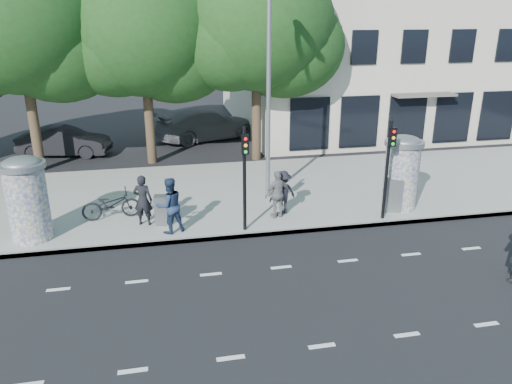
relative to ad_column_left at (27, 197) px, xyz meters
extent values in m
plane|color=black|center=(7.20, -4.50, -1.54)|extent=(120.00, 120.00, 0.00)
cube|color=gray|center=(7.20, 3.00, -1.46)|extent=(40.00, 8.00, 0.15)
cube|color=slate|center=(7.20, -0.95, -1.46)|extent=(40.00, 0.10, 0.16)
cube|color=silver|center=(7.20, -6.70, -1.53)|extent=(32.00, 0.12, 0.01)
cube|color=silver|center=(7.20, -3.10, -1.53)|extent=(32.00, 0.12, 0.01)
cylinder|color=beige|center=(0.00, 0.00, -0.24)|extent=(1.20, 1.20, 2.30)
cylinder|color=slate|center=(0.00, 0.00, 0.99)|extent=(1.36, 1.36, 0.16)
ellipsoid|color=slate|center=(0.00, 0.00, 1.07)|extent=(1.10, 1.10, 0.38)
cylinder|color=beige|center=(12.40, 0.20, -0.24)|extent=(1.20, 1.20, 2.30)
cylinder|color=slate|center=(12.40, 0.20, 0.99)|extent=(1.36, 1.36, 0.16)
ellipsoid|color=slate|center=(12.40, 0.20, 1.07)|extent=(1.10, 1.10, 0.38)
cylinder|color=black|center=(6.60, -0.65, 0.31)|extent=(0.11, 0.11, 3.40)
cube|color=black|center=(6.60, -0.83, 1.51)|extent=(0.22, 0.14, 0.62)
cylinder|color=black|center=(11.40, -0.65, 0.31)|extent=(0.11, 0.11, 3.40)
cube|color=black|center=(11.40, -0.83, 1.51)|extent=(0.22, 0.14, 0.62)
cylinder|color=slate|center=(8.00, 2.20, 2.61)|extent=(0.16, 0.16, 8.00)
cylinder|color=#38281C|center=(-1.30, 8.00, 0.82)|extent=(0.44, 0.44, 4.73)
ellipsoid|color=#1C3814|center=(-1.30, 8.00, 4.97)|extent=(7.20, 7.20, 6.12)
cylinder|color=#38281C|center=(3.70, 8.20, 0.67)|extent=(0.44, 0.44, 4.41)
ellipsoid|color=#1C3814|center=(3.70, 8.20, 4.54)|extent=(6.80, 6.80, 5.78)
cylinder|color=#38281C|center=(8.70, 7.80, 0.76)|extent=(0.44, 0.44, 4.59)
ellipsoid|color=#1C3814|center=(8.70, 7.80, 4.79)|extent=(7.00, 7.00, 5.95)
cube|color=#BEB3A0|center=(19.20, 15.50, 4.46)|extent=(20.00, 15.00, 12.00)
cube|color=black|center=(19.20, 7.95, 0.06)|extent=(18.00, 0.10, 2.60)
cube|color=#59544C|center=(17.20, 7.60, 1.36)|extent=(3.20, 0.90, 0.12)
cube|color=#194C8C|center=(9.70, 7.95, 1.66)|extent=(1.60, 0.06, 0.30)
imported|color=black|center=(3.40, 0.43, -0.53)|extent=(0.72, 0.57, 1.72)
imported|color=#1E2E4B|center=(4.24, -0.37, -0.47)|extent=(1.08, 0.97, 1.83)
imported|color=black|center=(8.13, 0.44, -0.61)|extent=(1.13, 0.85, 1.56)
imported|color=slate|center=(7.89, 0.16, -0.56)|extent=(1.09, 0.82, 1.66)
imported|color=black|center=(2.32, 1.16, -0.88)|extent=(0.92, 2.01, 1.02)
cube|color=slate|center=(4.00, 0.30, -0.88)|extent=(0.53, 0.42, 1.02)
cube|color=slate|center=(12.02, -0.09, -0.78)|extent=(0.68, 0.57, 1.21)
imported|color=black|center=(-0.55, 10.32, -0.81)|extent=(2.31, 4.61, 1.45)
imported|color=#5B5C63|center=(6.77, 12.30, -0.70)|extent=(4.27, 6.24, 1.68)
camera|label=1|loc=(4.00, -15.25, 5.31)|focal=35.00mm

